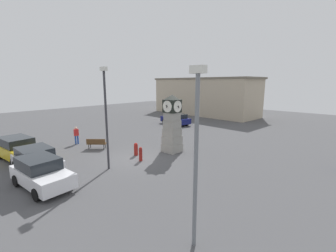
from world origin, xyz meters
The scene contains 13 objects.
ground_plane centered at (0.00, 0.00, 0.00)m, with size 76.13×76.13×0.00m, color #4C4C4F.
clock_tower centered at (0.88, 3.18, 2.19)m, with size 1.43×1.44×4.62m.
bollard_near_tower centered at (-0.55, 0.57, 0.50)m, with size 0.30×0.30×0.99m.
bollard_mid_row centered at (0.70, -0.03, 0.52)m, with size 0.25×0.25×1.03m.
car_navy_sedan centered at (-6.09, -5.85, 0.83)m, with size 4.70×2.28×1.65m.
car_near_tower centered at (-2.69, -5.73, 0.77)m, with size 3.95×2.04×1.52m.
car_by_building centered at (-0.09, -6.31, 0.81)m, with size 4.18×2.12×1.62m.
car_far_lot centered at (-6.73, 12.57, 0.77)m, with size 4.60×2.69×1.49m.
bench centered at (-4.35, -0.58, 0.52)m, with size 1.55×1.46×0.90m.
pedestrian_crossing_lot centered at (-7.08, -1.00, 0.92)m, with size 0.35×0.45×1.61m.
street_lamp_near_road centered at (8.55, -4.38, 3.52)m, with size 0.50×0.24×6.05m.
street_lamp_far_side centered at (0.30, -2.43, 3.74)m, with size 0.50×0.24×6.48m.
warehouse_blue_far centered at (-9.74, 23.82, 3.20)m, with size 19.67×7.91×6.39m.
Camera 1 is at (12.54, -10.08, 5.53)m, focal length 24.00 mm.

